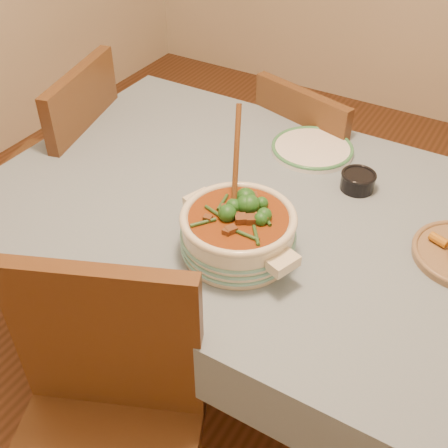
{
  "coord_description": "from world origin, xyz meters",
  "views": [
    {
      "loc": [
        0.55,
        -1.17,
        1.75
      ],
      "look_at": [
        -0.01,
        -0.24,
        0.86
      ],
      "focal_mm": 45.0,
      "sensor_mm": 36.0,
      "label": 1
    }
  ],
  "objects_px": {
    "chair_left": "(67,169)",
    "stew_casserole": "(238,229)",
    "condiment_bowl": "(358,180)",
    "chair_near": "(104,429)",
    "dining_table": "(268,231)",
    "chair_far": "(312,170)",
    "white_plate": "(312,148)"
  },
  "relations": [
    {
      "from": "chair_far",
      "to": "chair_near",
      "type": "xyz_separation_m",
      "value": [
        0.04,
        -1.31,
        0.04
      ]
    },
    {
      "from": "chair_far",
      "to": "dining_table",
      "type": "bearing_deg",
      "value": 115.82
    },
    {
      "from": "dining_table",
      "to": "chair_left",
      "type": "relative_size",
      "value": 1.75
    },
    {
      "from": "chair_near",
      "to": "condiment_bowl",
      "type": "bearing_deg",
      "value": 51.74
    },
    {
      "from": "dining_table",
      "to": "condiment_bowl",
      "type": "bearing_deg",
      "value": 49.72
    },
    {
      "from": "stew_casserole",
      "to": "white_plate",
      "type": "height_order",
      "value": "stew_casserole"
    },
    {
      "from": "stew_casserole",
      "to": "white_plate",
      "type": "distance_m",
      "value": 0.56
    },
    {
      "from": "condiment_bowl",
      "to": "chair_near",
      "type": "xyz_separation_m",
      "value": [
        -0.25,
        -0.92,
        -0.25
      ]
    },
    {
      "from": "chair_far",
      "to": "chair_near",
      "type": "bearing_deg",
      "value": 107.7
    },
    {
      "from": "stew_casserole",
      "to": "condiment_bowl",
      "type": "height_order",
      "value": "stew_casserole"
    },
    {
      "from": "dining_table",
      "to": "chair_far",
      "type": "distance_m",
      "value": 0.64
    },
    {
      "from": "white_plate",
      "to": "chair_far",
      "type": "bearing_deg",
      "value": 108.74
    },
    {
      "from": "condiment_bowl",
      "to": "stew_casserole",
      "type": "bearing_deg",
      "value": -111.68
    },
    {
      "from": "condiment_bowl",
      "to": "chair_far",
      "type": "bearing_deg",
      "value": 126.76
    },
    {
      "from": "white_plate",
      "to": "chair_near",
      "type": "relative_size",
      "value": 0.3
    },
    {
      "from": "stew_casserole",
      "to": "condiment_bowl",
      "type": "distance_m",
      "value": 0.46
    },
    {
      "from": "dining_table",
      "to": "chair_far",
      "type": "height_order",
      "value": "chair_far"
    },
    {
      "from": "chair_near",
      "to": "chair_left",
      "type": "xyz_separation_m",
      "value": [
        -0.83,
        0.77,
        0.0
      ]
    },
    {
      "from": "stew_casserole",
      "to": "chair_left",
      "type": "distance_m",
      "value": 0.99
    },
    {
      "from": "dining_table",
      "to": "chair_far",
      "type": "relative_size",
      "value": 1.92
    },
    {
      "from": "white_plate",
      "to": "chair_left",
      "type": "bearing_deg",
      "value": -162.74
    },
    {
      "from": "white_plate",
      "to": "chair_near",
      "type": "height_order",
      "value": "chair_near"
    },
    {
      "from": "chair_left",
      "to": "stew_casserole",
      "type": "bearing_deg",
      "value": 58.72
    },
    {
      "from": "condiment_bowl",
      "to": "chair_far",
      "type": "height_order",
      "value": "chair_far"
    },
    {
      "from": "dining_table",
      "to": "chair_left",
      "type": "height_order",
      "value": "chair_left"
    },
    {
      "from": "stew_casserole",
      "to": "chair_near",
      "type": "bearing_deg",
      "value": -98.83
    },
    {
      "from": "condiment_bowl",
      "to": "chair_left",
      "type": "distance_m",
      "value": 1.12
    },
    {
      "from": "white_plate",
      "to": "chair_left",
      "type": "height_order",
      "value": "chair_left"
    },
    {
      "from": "dining_table",
      "to": "stew_casserole",
      "type": "bearing_deg",
      "value": -86.28
    },
    {
      "from": "white_plate",
      "to": "stew_casserole",
      "type": "bearing_deg",
      "value": -86.82
    },
    {
      "from": "stew_casserole",
      "to": "dining_table",
      "type": "bearing_deg",
      "value": 93.72
    },
    {
      "from": "dining_table",
      "to": "chair_far",
      "type": "xyz_separation_m",
      "value": [
        -0.11,
        0.61,
        -0.17
      ]
    }
  ]
}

